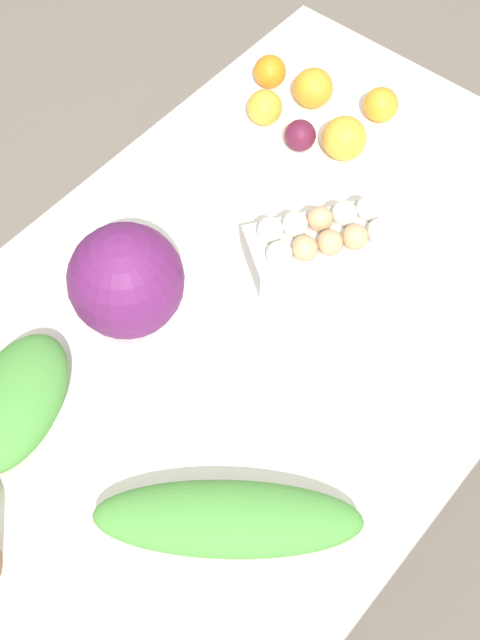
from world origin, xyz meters
TOP-DOWN VIEW (x-y plane):
  - ground_plane at (0.00, 0.00)m, footprint 8.00×8.00m
  - dining_table at (0.00, 0.00)m, footprint 1.43×0.84m
  - cabbage_purple at (-0.09, 0.15)m, footprint 0.18×0.18m
  - egg_carton at (0.20, -0.02)m, footprint 0.28×0.24m
  - greens_bunch_chard at (-0.34, 0.16)m, footprint 0.28×0.22m
  - greens_bunch_scallion at (-0.27, -0.21)m, footprint 0.32×0.37m
  - beet_root at (0.38, 0.17)m, footprint 0.06×0.06m
  - orange_0 at (0.48, 0.32)m, footprint 0.06×0.06m
  - orange_1 at (0.39, 0.27)m, footprint 0.07×0.07m
  - orange_2 at (0.49, 0.23)m, footprint 0.08×0.08m
  - orange_3 at (0.54, 0.10)m, footprint 0.07×0.07m
  - orange_4 at (0.42, 0.10)m, footprint 0.08×0.08m

SIDE VIEW (x-z plane):
  - ground_plane at x=0.00m, z-range 0.00..0.00m
  - dining_table at x=0.00m, z-range 0.28..1.04m
  - beet_root at x=0.38m, z-range 0.76..0.82m
  - orange_0 at x=0.48m, z-range 0.76..0.82m
  - orange_3 at x=0.54m, z-range 0.76..0.83m
  - orange_1 at x=0.39m, z-range 0.76..0.83m
  - greens_bunch_scallion at x=-0.27m, z-range 0.76..0.83m
  - orange_2 at x=0.49m, z-range 0.76..0.84m
  - greens_bunch_chard at x=-0.34m, z-range 0.76..0.84m
  - orange_4 at x=0.42m, z-range 0.76..0.84m
  - egg_carton at x=0.20m, z-range 0.76..0.85m
  - cabbage_purple at x=-0.09m, z-range 0.76..0.94m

